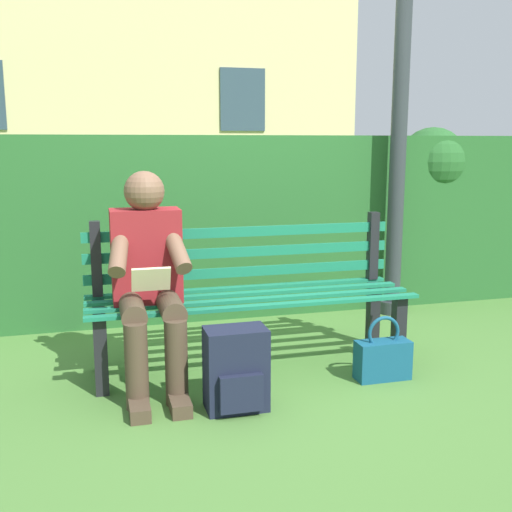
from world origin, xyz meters
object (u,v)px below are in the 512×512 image
park_bench (248,291)px  backpack (236,370)px  handbag (383,358)px  lamp_post (403,42)px  person_seated (149,275)px

park_bench → backpack: 0.70m
park_bench → handbag: (-0.67, 0.44, -0.33)m
park_bench → handbag: size_ratio=5.14×
park_bench → backpack: (0.22, 0.61, -0.25)m
park_bench → lamp_post: size_ratio=0.57×
park_bench → backpack: park_bench is taller
person_seated → lamp_post: bearing=-153.8°
lamp_post → backpack: bearing=41.3°
backpack → handbag: (-0.89, -0.17, -0.08)m
park_bench → lamp_post: bearing=-150.1°
park_bench → person_seated: 0.65m
handbag → park_bench: bearing=-33.4°
lamp_post → person_seated: bearing=26.2°
person_seated → handbag: size_ratio=3.18×
person_seated → handbag: bearing=168.2°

